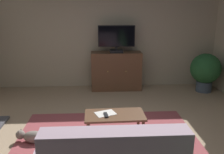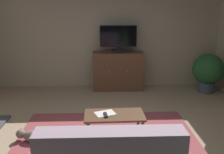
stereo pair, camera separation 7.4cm
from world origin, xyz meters
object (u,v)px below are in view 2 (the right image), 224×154
Objects in this scene: television at (118,38)px; cat at (32,136)px; tv_remote at (106,115)px; potted_plant_on_hearth_side at (208,70)px; tv_cabinet at (118,72)px; coffee_table at (114,117)px; folded_newspaper at (105,113)px.

television is 3.07m from cat.
tv_remote is 3.28m from potted_plant_on_hearth_side.
potted_plant_on_hearth_side is at bearing -7.80° from tv_cabinet.
tv_remote is (-0.33, -2.41, -0.87)m from television.
television is 1.31× the size of cat.
tv_cabinet is at bearing 59.87° from cat.
television is 2.26m from potted_plant_on_hearth_side.
potted_plant_on_hearth_side reaches higher than cat.
television is 5.11× the size of tv_remote.
television is at bearing 85.21° from coffee_table.
tv_remote is 0.57× the size of folded_newspaper.
television reaches higher than coffee_table.
coffee_table is 1.39× the size of cat.
television is at bearing -90.00° from tv_cabinet.
television is at bearing 60.04° from folded_newspaper.
television is at bearing 164.56° from tv_remote.
tv_cabinet reaches higher than tv_remote.
cat is at bearing -120.67° from television.
tv_cabinet is 1.31× the size of potted_plant_on_hearth_side.
television is at bearing 173.61° from potted_plant_on_hearth_side.
tv_cabinet is at bearing 164.73° from tv_remote.
cat is (-1.11, -0.02, -0.32)m from tv_remote.
folded_newspaper is 1.15m from cat.
potted_plant_on_hearth_side reaches higher than coffee_table.
folded_newspaper is (-0.01, 0.08, -0.01)m from tv_remote.
tv_cabinet is 7.15× the size of tv_remote.
coffee_table is at bearing -137.47° from potted_plant_on_hearth_side.
television is 0.94× the size of coffee_table.
tv_remote is at bearing -97.70° from tv_cabinet.
coffee_table is 1.27m from cat.
tv_cabinet is 1.83× the size of cat.
folded_newspaper is at bearing 177.26° from tv_remote.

